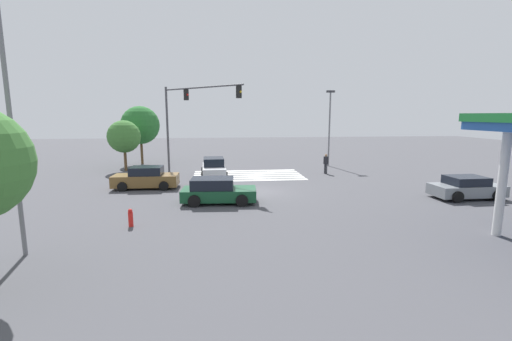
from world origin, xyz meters
TOP-DOWN VIEW (x-y plane):
  - ground_plane at (0.00, 0.00)m, footprint 112.09×112.09m
  - crosswalk_markings at (0.00, -6.49)m, footprint 9.35×5.35m
  - traffic_signal_mast at (4.95, -4.95)m, footprint 6.08×6.08m
  - car_0 at (-12.91, 3.28)m, footprint 4.30×2.20m
  - car_1 at (2.62, 2.65)m, footprint 4.48×2.39m
  - car_2 at (7.66, -2.00)m, footprint 4.53×2.11m
  - car_3 at (2.92, -6.27)m, footprint 2.26×4.68m
  - pedestrian at (-6.96, -6.51)m, footprint 0.41×0.41m
  - street_light_pole_a at (-8.68, -11.06)m, footprint 0.80×0.36m
  - street_light_pole_b at (9.76, 9.65)m, footprint 0.80×0.36m
  - tree_corner_b at (11.16, -10.16)m, footprint 2.99×2.99m
  - tree_corner_c at (10.62, -14.65)m, footprint 3.97×3.97m
  - fire_hydrant at (6.65, 6.66)m, footprint 0.22×0.22m

SIDE VIEW (x-z plane):
  - ground_plane at x=0.00m, z-range 0.00..0.00m
  - crosswalk_markings at x=0.00m, z-range 0.00..0.01m
  - fire_hydrant at x=6.65m, z-range 0.00..0.86m
  - car_0 at x=-12.91m, z-range -0.02..1.37m
  - car_1 at x=2.62m, z-range -0.03..1.46m
  - car_2 at x=7.66m, z-range -0.05..1.50m
  - car_3 at x=2.92m, z-range -0.06..1.52m
  - pedestrian at x=-6.96m, z-range 0.11..1.88m
  - tree_corner_b at x=11.16m, z-range 0.84..5.54m
  - tree_corner_c at x=10.62m, z-range 1.06..7.16m
  - street_light_pole_a at x=-8.68m, z-range 0.79..8.36m
  - traffic_signal_mast at x=4.95m, z-range 1.67..9.12m
  - street_light_pole_b at x=9.76m, z-range 0.83..10.33m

